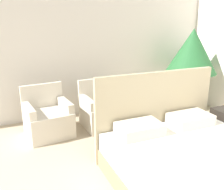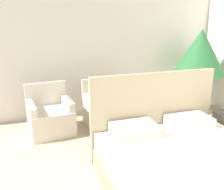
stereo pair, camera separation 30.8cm
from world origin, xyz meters
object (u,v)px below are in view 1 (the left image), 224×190
at_px(bed, 207,174).
at_px(armchair_near_window_right, 103,112).
at_px(armchair_near_window_left, 48,120).
at_px(potted_palm, 192,54).

distance_m(bed, armchair_near_window_right, 2.16).
height_order(armchair_near_window_left, armchair_near_window_right, same).
height_order(bed, potted_palm, potted_palm).
distance_m(bed, potted_palm, 2.81).
xyz_separation_m(bed, armchair_near_window_left, (-1.29, 2.14, -0.00)).
bearing_deg(bed, armchair_near_window_right, 99.19).
height_order(bed, armchair_near_window_right, bed).
bearing_deg(armchair_near_window_left, potted_palm, -5.87).
bearing_deg(bed, potted_palm, 54.68).
distance_m(armchair_near_window_right, potted_palm, 2.09).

